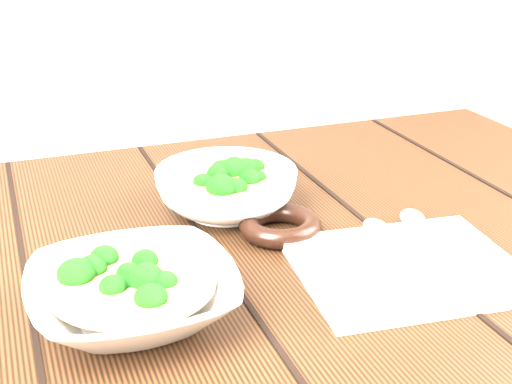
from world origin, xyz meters
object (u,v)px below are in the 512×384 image
object	(u,v)px
soup_bowl_back	(226,188)
napkin	(407,268)
table	(234,344)
trivet	(280,226)
soup_bowl_front	(133,294)

from	to	relation	value
soup_bowl_back	napkin	distance (m)	0.26
table	soup_bowl_back	xyz separation A→B (m)	(0.03, 0.11, 0.15)
trivet	soup_bowl_front	bearing A→B (deg)	-149.55
table	napkin	distance (m)	0.23
soup_bowl_front	napkin	distance (m)	0.29
trivet	soup_bowl_back	bearing A→B (deg)	112.95
napkin	soup_bowl_front	bearing A→B (deg)	-177.13
table	soup_bowl_back	distance (m)	0.19
table	soup_bowl_front	xyz separation A→B (m)	(-0.13, -0.09, 0.15)
trivet	napkin	world-z (taller)	trivet
soup_bowl_front	soup_bowl_back	xyz separation A→B (m)	(0.16, 0.20, 0.00)
soup_bowl_back	trivet	distance (m)	0.10
soup_bowl_front	soup_bowl_back	distance (m)	0.26
soup_bowl_back	napkin	xyz separation A→B (m)	(0.13, -0.22, -0.02)
soup_bowl_front	napkin	size ratio (longest dim) A/B	0.87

